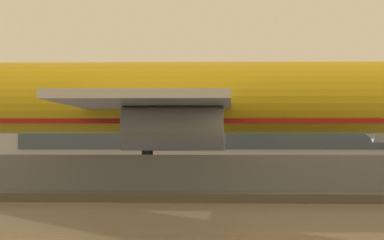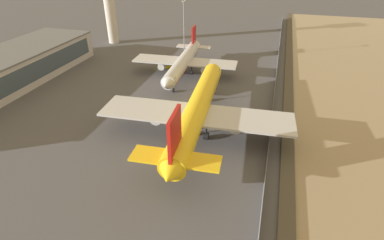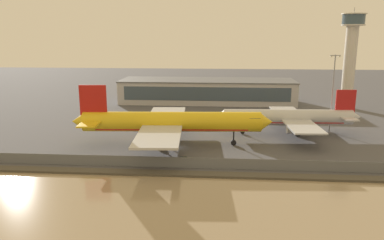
{
  "view_description": "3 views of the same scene",
  "coord_description": "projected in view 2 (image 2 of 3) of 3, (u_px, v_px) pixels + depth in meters",
  "views": [
    {
      "loc": [
        6.16,
        -82.96,
        3.31
      ],
      "look_at": [
        -2.54,
        4.57,
        5.07
      ],
      "focal_mm": 105.0,
      "sensor_mm": 36.0,
      "label": 1
    },
    {
      "loc": [
        -66.24,
        -14.36,
        42.21
      ],
      "look_at": [
        -6.46,
        2.63,
        5.37
      ],
      "focal_mm": 28.0,
      "sensor_mm": 36.0,
      "label": 2
    },
    {
      "loc": [
        11.14,
        -97.95,
        30.07
      ],
      "look_at": [
        2.49,
        12.56,
        4.97
      ],
      "focal_mm": 35.0,
      "sensor_mm": 36.0,
      "label": 3
    }
  ],
  "objects": [
    {
      "name": "shoreline_seawall",
      "position": [
        288.0,
        138.0,
        74.76
      ],
      "size": [
        320.0,
        3.0,
        0.5
      ],
      "color": "#474238",
      "rests_on": "ground"
    },
    {
      "name": "apron_light_mast_apron_west",
      "position": [
        184.0,
        29.0,
        115.6
      ],
      "size": [
        3.2,
        0.4,
        24.37
      ],
      "color": "gray",
      "rests_on": "ground"
    },
    {
      "name": "ops_van",
      "position": [
        165.0,
        65.0,
        116.19
      ],
      "size": [
        4.51,
        5.53,
        2.48
      ],
      "color": "yellow",
      "rests_on": "ground"
    },
    {
      "name": "passenger_jet_silver",
      "position": [
        184.0,
        62.0,
        107.69
      ],
      "size": [
        44.98,
        38.19,
        14.12
      ],
      "color": "silver",
      "rests_on": "ground"
    },
    {
      "name": "perimeter_fence",
      "position": [
        270.0,
        132.0,
        75.29
      ],
      "size": [
        280.0,
        0.1,
        2.57
      ],
      "color": "slate",
      "rests_on": "ground"
    },
    {
      "name": "cargo_jet_yellow",
      "position": [
        197.0,
        110.0,
        74.4
      ],
      "size": [
        55.97,
        47.8,
        17.02
      ],
      "color": "yellow",
      "rests_on": "ground"
    },
    {
      "name": "baggage_tug",
      "position": [
        259.0,
        127.0,
        78.32
      ],
      "size": [
        2.73,
        3.57,
        1.8
      ],
      "color": "#1E2328",
      "rests_on": "ground"
    },
    {
      "name": "ground_plane",
      "position": [
        208.0,
        127.0,
        79.71
      ],
      "size": [
        500.0,
        500.0,
        0.0
      ],
      "primitive_type": "plane",
      "color": "#4C4C51"
    }
  ]
}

